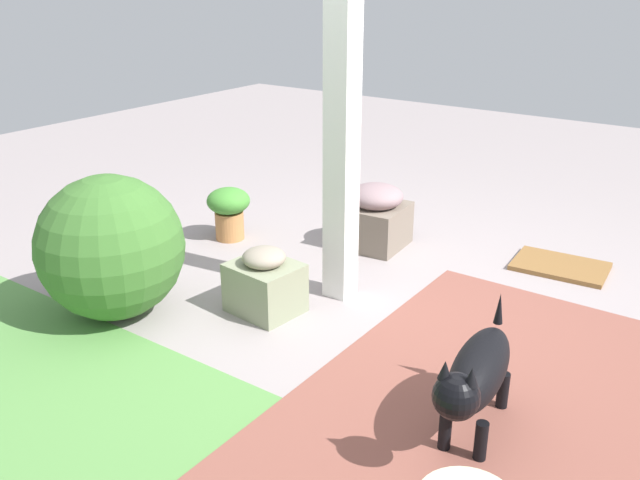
{
  "coord_description": "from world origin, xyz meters",
  "views": [
    {
      "loc": [
        -1.66,
        3.01,
        1.81
      ],
      "look_at": [
        0.32,
        0.21,
        0.44
      ],
      "focal_mm": 37.93,
      "sensor_mm": 36.0,
      "label": 1
    }
  ],
  "objects_px": {
    "porch_pillar": "(343,79)",
    "dog": "(476,374)",
    "stone_planter_nearest": "(375,216)",
    "stone_planter_mid": "(265,283)",
    "round_shrub": "(111,247)",
    "doormat": "(560,266)",
    "terracotta_pot_broad": "(229,209)"
  },
  "relations": [
    {
      "from": "stone_planter_nearest",
      "to": "dog",
      "type": "xyz_separation_m",
      "value": [
        -1.42,
        1.59,
        0.09
      ]
    },
    {
      "from": "doormat",
      "to": "dog",
      "type": "bearing_deg",
      "value": 96.48
    },
    {
      "from": "stone_planter_mid",
      "to": "doormat",
      "type": "distance_m",
      "value": 1.98
    },
    {
      "from": "doormat",
      "to": "porch_pillar",
      "type": "bearing_deg",
      "value": 49.67
    },
    {
      "from": "stone_planter_nearest",
      "to": "stone_planter_mid",
      "type": "bearing_deg",
      "value": 90.03
    },
    {
      "from": "porch_pillar",
      "to": "doormat",
      "type": "relative_size",
      "value": 4.4
    },
    {
      "from": "doormat",
      "to": "terracotta_pot_broad",
      "type": "bearing_deg",
      "value": 21.86
    },
    {
      "from": "porch_pillar",
      "to": "stone_planter_mid",
      "type": "xyz_separation_m",
      "value": [
        0.23,
        0.43,
        -1.1
      ]
    },
    {
      "from": "stone_planter_mid",
      "to": "round_shrub",
      "type": "distance_m",
      "value": 0.87
    },
    {
      "from": "terracotta_pot_broad",
      "to": "doormat",
      "type": "xyz_separation_m",
      "value": [
        -2.12,
        -0.85,
        -0.21
      ]
    },
    {
      "from": "stone_planter_nearest",
      "to": "terracotta_pot_broad",
      "type": "height_order",
      "value": "stone_planter_nearest"
    },
    {
      "from": "round_shrub",
      "to": "dog",
      "type": "xyz_separation_m",
      "value": [
        -2.09,
        -0.13,
        -0.1
      ]
    },
    {
      "from": "stone_planter_nearest",
      "to": "stone_planter_mid",
      "type": "relative_size",
      "value": 1.12
    },
    {
      "from": "dog",
      "to": "stone_planter_nearest",
      "type": "bearing_deg",
      "value": -48.19
    },
    {
      "from": "round_shrub",
      "to": "dog",
      "type": "relative_size",
      "value": 1.05
    },
    {
      "from": "doormat",
      "to": "stone_planter_mid",
      "type": "bearing_deg",
      "value": 52.66
    },
    {
      "from": "porch_pillar",
      "to": "stone_planter_mid",
      "type": "height_order",
      "value": "porch_pillar"
    },
    {
      "from": "stone_planter_mid",
      "to": "round_shrub",
      "type": "relative_size",
      "value": 0.51
    },
    {
      "from": "stone_planter_nearest",
      "to": "stone_planter_mid",
      "type": "xyz_separation_m",
      "value": [
        -0.0,
        1.21,
        -0.05
      ]
    },
    {
      "from": "terracotta_pot_broad",
      "to": "dog",
      "type": "height_order",
      "value": "dog"
    },
    {
      "from": "dog",
      "to": "doormat",
      "type": "distance_m",
      "value": 1.98
    },
    {
      "from": "porch_pillar",
      "to": "doormat",
      "type": "xyz_separation_m",
      "value": [
        -0.97,
        -1.14,
        -1.26
      ]
    },
    {
      "from": "porch_pillar",
      "to": "round_shrub",
      "type": "distance_m",
      "value": 1.56
    },
    {
      "from": "terracotta_pot_broad",
      "to": "doormat",
      "type": "relative_size",
      "value": 0.66
    },
    {
      "from": "doormat",
      "to": "round_shrub",
      "type": "bearing_deg",
      "value": 48.03
    },
    {
      "from": "terracotta_pot_broad",
      "to": "doormat",
      "type": "bearing_deg",
      "value": -158.14
    },
    {
      "from": "terracotta_pot_broad",
      "to": "round_shrub",
      "type": "bearing_deg",
      "value": 101.98
    },
    {
      "from": "stone_planter_nearest",
      "to": "dog",
      "type": "distance_m",
      "value": 2.13
    },
    {
      "from": "porch_pillar",
      "to": "dog",
      "type": "bearing_deg",
      "value": 145.94
    },
    {
      "from": "stone_planter_nearest",
      "to": "terracotta_pot_broad",
      "type": "xyz_separation_m",
      "value": [
        0.93,
        0.49,
        0.01
      ]
    },
    {
      "from": "round_shrub",
      "to": "doormat",
      "type": "xyz_separation_m",
      "value": [
        -1.86,
        -2.07,
        -0.39
      ]
    },
    {
      "from": "round_shrub",
      "to": "doormat",
      "type": "relative_size",
      "value": 1.39
    }
  ]
}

